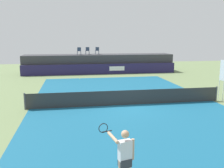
{
  "coord_description": "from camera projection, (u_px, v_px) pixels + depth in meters",
  "views": [
    {
      "loc": [
        -3.43,
        -14.8,
        4.21
      ],
      "look_at": [
        -0.62,
        2.0,
        1.0
      ],
      "focal_mm": 39.47,
      "sensor_mm": 36.0,
      "label": 1
    }
  ],
  "objects": [
    {
      "name": "spectator_chair_center",
      "position": [
        97.0,
        50.0,
        30.12
      ],
      "size": [
        0.46,
        0.46,
        0.89
      ],
      "color": "#2D3D56",
      "rests_on": "spectator_platform"
    },
    {
      "name": "net_post_near",
      "position": [
        25.0,
        101.0,
        14.58
      ],
      "size": [
        0.1,
        0.1,
        1.0
      ],
      "primitive_type": "cylinder",
      "color": "#4C4C51",
      "rests_on": "ground"
    },
    {
      "name": "spectator_chair_left",
      "position": [
        87.0,
        50.0,
        29.97
      ],
      "size": [
        0.45,
        0.45,
        0.89
      ],
      "color": "#2D3D56",
      "rests_on": "spectator_platform"
    },
    {
      "name": "court_inner",
      "position": [
        127.0,
        105.0,
        15.68
      ],
      "size": [
        12.0,
        22.0,
        0.0
      ],
      "primitive_type": "cube",
      "color": "#16597A",
      "rests_on": "ground"
    },
    {
      "name": "tennis_ball",
      "position": [
        80.0,
        79.0,
        25.26
      ],
      "size": [
        0.07,
        0.07,
        0.07
      ],
      "primitive_type": "sphere",
      "color": "#D8EA33",
      "rests_on": "court_inner"
    },
    {
      "name": "sponsor_wall",
      "position": [
        101.0,
        69.0,
        28.65
      ],
      "size": [
        18.0,
        0.22,
        1.2
      ],
      "color": "#231E4C",
      "rests_on": "ground"
    },
    {
      "name": "tennis_net",
      "position": [
        127.0,
        98.0,
        15.59
      ],
      "size": [
        12.4,
        0.02,
        0.95
      ],
      "primitive_type": "cube",
      "color": "#2D2D2D",
      "rests_on": "ground"
    },
    {
      "name": "spectator_chair_far_left",
      "position": [
        79.0,
        51.0,
        29.32
      ],
      "size": [
        0.46,
        0.46,
        0.89
      ],
      "color": "#2D3D56",
      "rests_on": "spectator_platform"
    },
    {
      "name": "umpire_chair",
      "position": [
        223.0,
        78.0,
        16.44
      ],
      "size": [
        0.51,
        0.51,
        2.76
      ],
      "color": "white",
      "rests_on": "ground"
    },
    {
      "name": "spectator_platform",
      "position": [
        99.0,
        63.0,
        30.3
      ],
      "size": [
        18.0,
        2.8,
        2.2
      ],
      "primitive_type": "cube",
      "color": "#38383D",
      "rests_on": "ground"
    },
    {
      "name": "ground_plane",
      "position": [
        118.0,
        94.0,
        18.59
      ],
      "size": [
        48.0,
        48.0,
        0.0
      ],
      "primitive_type": "plane",
      "color": "#6B7F51"
    },
    {
      "name": "net_post_far",
      "position": [
        216.0,
        94.0,
        16.6
      ],
      "size": [
        0.1,
        0.1,
        1.0
      ],
      "primitive_type": "cylinder",
      "color": "#4C4C51",
      "rests_on": "ground"
    },
    {
      "name": "tennis_player",
      "position": [
        124.0,
        158.0,
        6.77
      ],
      "size": [
        0.91,
        1.11,
        1.77
      ],
      "color": "white",
      "rests_on": "court_inner"
    }
  ]
}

